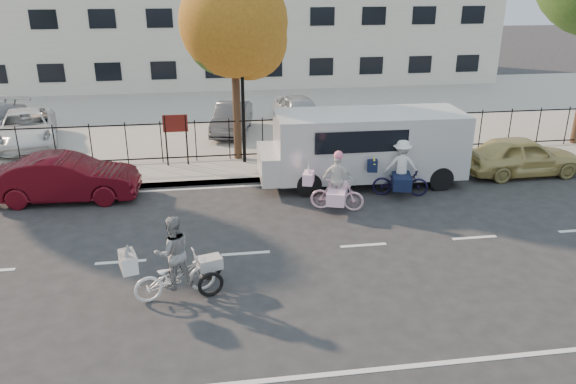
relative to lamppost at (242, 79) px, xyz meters
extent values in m
plane|color=#333334|center=(-0.50, -6.80, -3.11)|extent=(120.00, 120.00, 0.00)
cube|color=#A8A399|center=(-0.50, -1.75, -3.04)|extent=(60.00, 0.10, 0.15)
cube|color=#A8A399|center=(-0.50, -0.70, -3.04)|extent=(60.00, 2.20, 0.15)
cube|color=#A8A399|center=(-0.50, 8.20, -3.04)|extent=(60.00, 15.60, 0.15)
cube|color=silver|center=(-0.50, 18.20, -0.11)|extent=(34.00, 10.00, 6.00)
cylinder|color=black|center=(0.00, 0.00, -0.96)|extent=(0.12, 0.12, 4.00)
sphere|color=white|center=(0.00, 0.00, 1.19)|extent=(0.36, 0.36, 0.36)
cylinder|color=black|center=(-2.70, 0.00, -2.06)|extent=(0.06, 0.06, 1.80)
cylinder|color=black|center=(-2.00, 0.00, -2.06)|extent=(0.06, 0.06, 1.80)
cube|color=#59140F|center=(-2.35, 0.00, -1.46)|extent=(0.85, 0.04, 0.60)
imported|color=white|center=(-2.12, -8.51, -2.65)|extent=(1.86, 1.08, 0.92)
imported|color=white|center=(-2.12, -8.51, -2.08)|extent=(0.92, 0.81, 1.61)
cube|color=white|center=(-3.00, -8.76, -2.09)|extent=(0.45, 0.63, 0.37)
cone|color=white|center=(-3.00, -8.64, -1.84)|extent=(0.14, 0.14, 0.18)
cone|color=white|center=(-3.00, -8.89, -1.84)|extent=(0.14, 0.14, 0.18)
torus|color=black|center=(-1.38, -8.65, -2.83)|extent=(0.57, 0.24, 0.57)
torus|color=black|center=(-1.38, -7.93, -2.83)|extent=(0.57, 0.24, 0.57)
cube|color=white|center=(-1.38, -8.29, -2.50)|extent=(0.59, 0.49, 0.26)
imported|color=#FFC2D4|center=(2.35, -4.44, -2.64)|extent=(1.62, 0.92, 0.94)
imported|color=white|center=(2.35, -4.44, -2.16)|extent=(0.94, 0.62, 1.48)
cube|color=#FFC2DE|center=(1.55, -4.17, -2.17)|extent=(0.43, 0.58, 0.34)
cone|color=white|center=(1.55, -4.17, -1.87)|extent=(0.11, 0.11, 0.30)
cube|color=#FFC2DE|center=(2.35, -4.44, -2.59)|extent=(0.88, 1.32, 0.38)
sphere|color=pink|center=(2.35, -4.44, -1.44)|extent=(0.26, 0.26, 0.26)
imported|color=black|center=(4.55, -3.60, -2.66)|extent=(1.79, 0.96, 0.90)
imported|color=white|center=(4.55, -3.60, -2.11)|extent=(1.12, 0.79, 1.57)
cube|color=#0F1734|center=(3.68, -3.40, -2.12)|extent=(0.41, 0.60, 0.36)
cone|color=gold|center=(3.68, -3.22, -1.92)|extent=(0.12, 0.23, 0.32)
cone|color=gold|center=(3.68, -3.58, -1.92)|extent=(0.12, 0.23, 0.32)
cube|color=#0F1734|center=(4.55, -3.60, -2.57)|extent=(0.82, 1.38, 0.40)
cube|color=silver|center=(3.88, -2.30, -1.78)|extent=(6.07, 2.37, 2.01)
cube|color=silver|center=(0.59, -2.30, -2.33)|extent=(0.61, 2.18, 0.89)
cylinder|color=black|center=(1.76, -3.28, -2.72)|extent=(0.79, 0.31, 0.78)
cylinder|color=black|center=(1.76, -1.32, -2.72)|extent=(0.79, 0.31, 0.78)
cylinder|color=black|center=(6.00, -3.28, -2.72)|extent=(0.79, 0.31, 0.78)
cylinder|color=black|center=(6.00, -1.32, -2.72)|extent=(0.79, 0.31, 0.78)
imported|color=#500912|center=(-5.57, -2.46, -2.41)|extent=(4.30, 1.66, 1.40)
imported|color=tan|center=(9.28, -2.35, -2.44)|extent=(3.99, 1.68, 1.35)
imported|color=white|center=(-8.30, 3.47, -2.30)|extent=(3.23, 5.14, 1.32)
imported|color=#484A50|center=(-0.22, 4.06, -2.35)|extent=(2.06, 3.92, 1.23)
imported|color=#ADB0B5|center=(2.78, 4.65, -2.29)|extent=(2.16, 4.16, 1.35)
cylinder|color=#442D1D|center=(-0.20, 0.50, -0.96)|extent=(0.28, 0.28, 4.30)
sphere|color=#9F6219|center=(-0.20, 0.50, 1.80)|extent=(3.69, 3.69, 3.69)
sphere|color=#9F6219|center=(0.30, 0.70, 1.19)|extent=(2.70, 2.70, 2.70)
camera|label=1|loc=(-1.29, -19.17, 3.34)|focal=35.00mm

